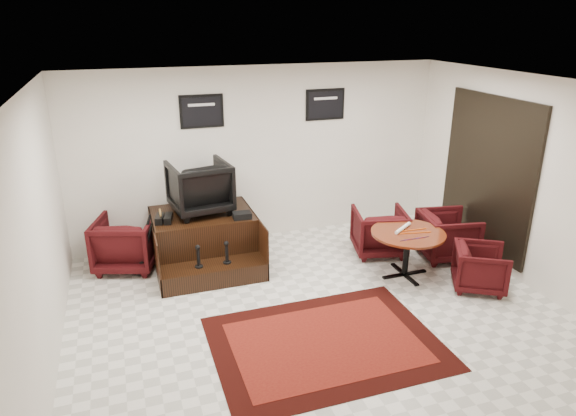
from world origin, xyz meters
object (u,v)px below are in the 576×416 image
(armchair_side, at_px, (126,240))
(table_chair_corner, at_px, (481,266))
(table_chair_window, at_px, (448,233))
(meeting_table, at_px, (408,238))
(shine_chair, at_px, (199,185))
(table_chair_back, at_px, (379,229))
(shine_podium, at_px, (205,241))

(armchair_side, xyz_separation_m, table_chair_corner, (4.50, -2.18, -0.09))
(armchair_side, bearing_deg, table_chair_window, -176.74)
(meeting_table, bearing_deg, shine_chair, 150.82)
(armchair_side, distance_m, table_chair_corner, 4.99)
(shine_chair, bearing_deg, table_chair_window, 154.35)
(armchair_side, distance_m, table_chair_back, 3.81)
(armchair_side, distance_m, meeting_table, 4.04)
(meeting_table, xyz_separation_m, table_chair_window, (0.91, 0.33, -0.19))
(table_chair_corner, bearing_deg, shine_chair, 88.27)
(shine_podium, relative_size, table_chair_back, 1.94)
(table_chair_corner, bearing_deg, table_chair_back, 57.84)
(table_chair_back, bearing_deg, shine_podium, 3.07)
(shine_podium, distance_m, shine_chair, 0.85)
(shine_podium, xyz_separation_m, table_chair_back, (2.63, -0.52, 0.04))
(table_chair_corner, bearing_deg, table_chair_window, 21.19)
(meeting_table, bearing_deg, table_chair_back, 90.10)
(shine_podium, bearing_deg, table_chair_back, -11.11)
(shine_podium, height_order, shine_chair, shine_chair)
(shine_podium, distance_m, table_chair_corner, 3.92)
(table_chair_window, height_order, table_chair_corner, table_chair_window)
(meeting_table, bearing_deg, table_chair_corner, -40.41)
(table_chair_window, bearing_deg, meeting_table, 120.15)
(shine_podium, bearing_deg, meeting_table, -26.62)
(table_chair_window, bearing_deg, shine_podium, 84.72)
(shine_chair, xyz_separation_m, meeting_table, (2.63, -1.47, -0.60))
(shine_chair, distance_m, table_chair_corner, 4.08)
(shine_podium, xyz_separation_m, armchair_side, (-1.11, 0.21, 0.07))
(meeting_table, distance_m, table_chair_window, 0.99)
(table_chair_corner, bearing_deg, armchair_side, 94.40)
(meeting_table, relative_size, table_chair_corner, 1.53)
(table_chair_back, bearing_deg, table_chair_window, 166.60)
(shine_podium, xyz_separation_m, table_chair_corner, (3.39, -1.96, -0.02))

